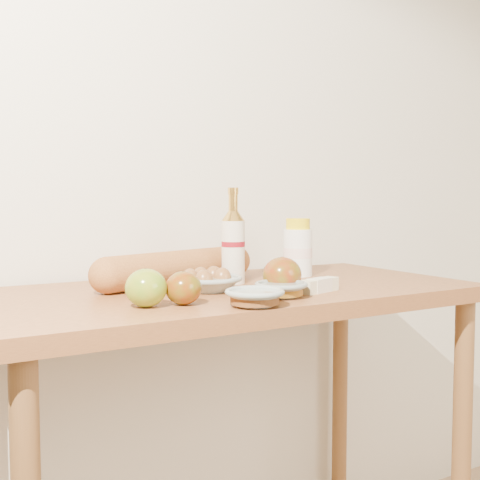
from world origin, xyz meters
The scene contains 12 objects.
back_wall centered at (0.00, 1.51, 1.30)m, with size 3.50×0.02×2.60m, color silver.
table centered at (0.00, 1.18, 0.78)m, with size 1.20×0.60×0.90m.
bourbon_bottle centered at (0.03, 1.24, 1.00)m, with size 0.08×0.08×0.25m.
cream_bottle centered at (0.27, 1.28, 0.98)m, with size 0.09×0.09×0.16m.
egg_bowl centered at (-0.08, 1.16, 0.92)m, with size 0.20×0.20×0.06m.
baguette centered at (-0.10, 1.30, 0.94)m, with size 0.53×0.25×0.09m.
apple_yellowgreen centered at (-0.29, 1.03, 0.94)m, with size 0.11×0.11×0.08m.
apple_redgreen_front centered at (-0.21, 1.02, 0.94)m, with size 0.08×0.08×0.07m.
apple_redgreen_right centered at (0.06, 1.05, 0.94)m, with size 0.12×0.12×0.08m.
sugar_bowl centered at (-0.09, 0.93, 0.92)m, with size 0.13×0.13×0.04m.
syrup_bowl centered at (0.02, 0.99, 0.92)m, with size 0.14×0.14×0.03m.
butter_stick centered at (0.14, 1.01, 0.92)m, with size 0.12×0.06×0.03m.
Camera 1 is at (-0.73, -0.11, 1.12)m, focal length 45.00 mm.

